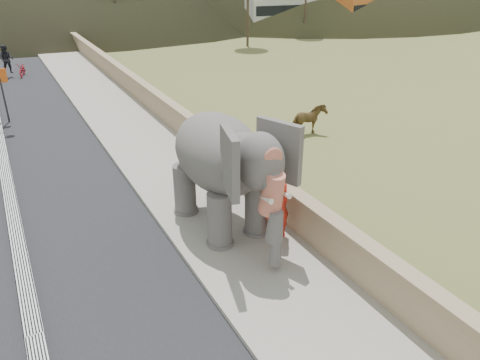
{
  "coord_description": "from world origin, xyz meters",
  "views": [
    {
      "loc": [
        -4.68,
        -7.39,
        6.7
      ],
      "look_at": [
        0.2,
        1.87,
        1.7
      ],
      "focal_mm": 35.0,
      "sensor_mm": 36.0,
      "label": 1
    }
  ],
  "objects": [
    {
      "name": "road",
      "position": [
        -5.0,
        10.0,
        0.01
      ],
      "size": [
        7.0,
        120.0,
        0.03
      ],
      "primitive_type": "cube",
      "color": "black",
      "rests_on": "ground"
    },
    {
      "name": "elephant_and_man",
      "position": [
        0.02,
        2.65,
        1.73
      ],
      "size": [
        2.54,
        4.52,
        3.18
      ],
      "color": "#67615D",
      "rests_on": "ground"
    },
    {
      "name": "trees",
      "position": [
        4.75,
        28.33,
        3.66
      ],
      "size": [
        48.14,
        44.05,
        7.91
      ],
      "color": "#473828",
      "rests_on": "ground"
    },
    {
      "name": "bus_orange",
      "position": [
        31.83,
        31.6,
        1.55
      ],
      "size": [
        11.28,
        4.68,
        3.1
      ],
      "primitive_type": "cube",
      "rotation": [
        0.0,
        0.0,
        1.78
      ],
      "color": "orange",
      "rests_on": "ground"
    },
    {
      "name": "ground",
      "position": [
        0.0,
        0.0,
        0.0
      ],
      "size": [
        160.0,
        160.0,
        0.0
      ],
      "primitive_type": "plane",
      "color": "olive",
      "rests_on": "ground"
    },
    {
      "name": "median",
      "position": [
        -5.0,
        10.0,
        0.11
      ],
      "size": [
        0.35,
        120.0,
        0.22
      ],
      "primitive_type": "cube",
      "color": "black",
      "rests_on": "ground"
    },
    {
      "name": "walkway",
      "position": [
        0.0,
        10.0,
        0.07
      ],
      "size": [
        3.0,
        120.0,
        0.15
      ],
      "primitive_type": "cube",
      "color": "#9E9687",
      "rests_on": "ground"
    },
    {
      "name": "parapet",
      "position": [
        1.65,
        10.0,
        0.55
      ],
      "size": [
        0.3,
        120.0,
        1.1
      ],
      "primitive_type": "cube",
      "color": "tan",
      "rests_on": "ground"
    },
    {
      "name": "bus_white",
      "position": [
        23.74,
        33.58,
        1.55
      ],
      "size": [
        11.23,
        3.94,
        3.1
      ],
      "primitive_type": "cube",
      "rotation": [
        0.0,
        0.0,
        1.44
      ],
      "color": "silver",
      "rests_on": "ground"
    },
    {
      "name": "signboard",
      "position": [
        -4.5,
        15.14,
        1.64
      ],
      "size": [
        0.6,
        0.08,
        2.4
      ],
      "color": "#2D2D33",
      "rests_on": "ground"
    },
    {
      "name": "cow",
      "position": [
        6.4,
        7.57,
        0.63
      ],
      "size": [
        1.53,
        0.77,
        1.26
      ],
      "primitive_type": "imported",
      "rotation": [
        0.0,
        0.0,
        1.63
      ],
      "color": "brown",
      "rests_on": "ground"
    },
    {
      "name": "motorcyclist",
      "position": [
        -3.5,
        24.56,
        0.8
      ],
      "size": [
        1.66,
        1.66,
        1.96
      ],
      "color": "maroon",
      "rests_on": "ground"
    },
    {
      "name": "distant_car",
      "position": [
        19.71,
        33.5,
        0.72
      ],
      "size": [
        4.41,
        2.21,
        1.44
      ],
      "primitive_type": "imported",
      "rotation": [
        0.0,
        0.0,
        1.45
      ],
      "color": "silver",
      "rests_on": "ground"
    }
  ]
}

